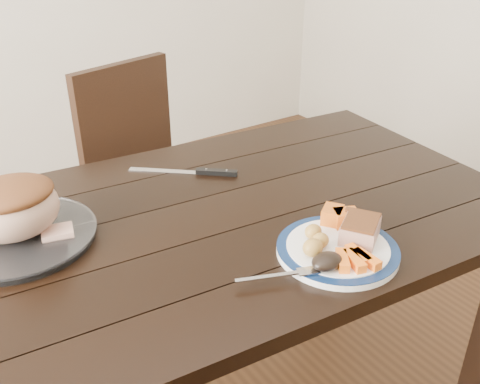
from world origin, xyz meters
TOP-DOWN VIEW (x-y plane):
  - dining_table at (0.00, 0.00)m, footprint 1.68×1.04m
  - chair_far at (0.16, 0.74)m, footprint 0.52×0.52m
  - dinner_plate at (0.15, -0.31)m, footprint 0.27×0.27m
  - plate_rim at (0.15, -0.31)m, footprint 0.27×0.27m
  - serving_platter at (-0.43, 0.15)m, footprint 0.34×0.34m
  - pork_slice at (0.21, -0.31)m, footprint 0.12×0.12m
  - roasted_potatoes at (0.10, -0.28)m, footprint 0.09×0.09m
  - carrot_batons at (0.14, -0.37)m, footprint 0.09×0.09m
  - pumpkin_wedges at (0.22, -0.24)m, footprint 0.09×0.09m
  - dark_mushroom at (0.07, -0.35)m, footprint 0.07×0.05m
  - fork at (-0.01, -0.32)m, footprint 0.17×0.08m
  - roast_joint at (-0.43, 0.15)m, footprint 0.21×0.18m
  - cut_slice at (-0.35, 0.09)m, footprint 0.08×0.07m
  - carving_knife at (0.11, 0.21)m, footprint 0.25×0.23m

SIDE VIEW (x-z plane):
  - chair_far at x=0.16m, z-range 0.06..0.99m
  - dining_table at x=0.00m, z-range 0.28..1.03m
  - carving_knife at x=0.11m, z-range 0.75..0.76m
  - dinner_plate at x=0.15m, z-range 0.75..0.77m
  - serving_platter at x=-0.43m, z-range 0.75..0.77m
  - plate_rim at x=0.15m, z-range 0.76..0.78m
  - fork at x=-0.01m, z-range 0.77..0.77m
  - cut_slice at x=-0.35m, z-range 0.77..0.78m
  - carrot_batons at x=0.14m, z-range 0.77..0.79m
  - dark_mushroom at x=0.07m, z-range 0.77..0.80m
  - roasted_potatoes at x=0.10m, z-range 0.77..0.81m
  - pumpkin_wedges at x=0.22m, z-range 0.77..0.81m
  - pork_slice at x=0.21m, z-range 0.77..0.81m
  - roast_joint at x=-0.43m, z-range 0.77..0.90m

